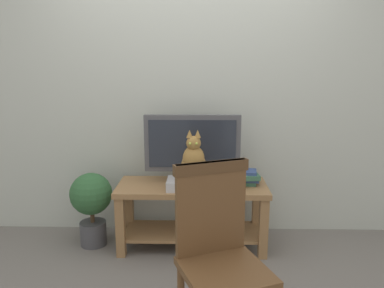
# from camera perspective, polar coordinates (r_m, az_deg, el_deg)

# --- Properties ---
(ground_plane) EXTENTS (12.00, 12.00, 0.00)m
(ground_plane) POSITION_cam_1_polar(r_m,az_deg,el_deg) (2.87, -0.47, -20.10)
(ground_plane) COLOR slate
(back_wall) EXTENTS (7.00, 0.12, 2.80)m
(back_wall) POSITION_cam_1_polar(r_m,az_deg,el_deg) (3.36, -0.03, 9.95)
(back_wall) COLOR #B7BCB2
(back_wall) RESTS_ON ground
(tv_stand) EXTENTS (1.24, 0.48, 0.55)m
(tv_stand) POSITION_cam_1_polar(r_m,az_deg,el_deg) (3.18, 0.02, -9.18)
(tv_stand) COLOR olive
(tv_stand) RESTS_ON ground
(tv) EXTENTS (0.80, 0.20, 0.57)m
(tv) POSITION_cam_1_polar(r_m,az_deg,el_deg) (3.11, 0.05, -0.46)
(tv) COLOR #4C4C51
(tv) RESTS_ON tv_stand
(media_box) EXTENTS (0.43, 0.23, 0.08)m
(media_box) POSITION_cam_1_polar(r_m,az_deg,el_deg) (3.01, 0.25, -6.12)
(media_box) COLOR #BCBCC1
(media_box) RESTS_ON tv_stand
(cat) EXTENTS (0.20, 0.37, 0.41)m
(cat) POSITION_cam_1_polar(r_m,az_deg,el_deg) (2.94, 0.28, -2.75)
(cat) COLOR olive
(cat) RESTS_ON media_box
(wooden_chair) EXTENTS (0.54, 0.54, 1.03)m
(wooden_chair) POSITION_cam_1_polar(r_m,az_deg,el_deg) (2.03, 4.04, -15.41)
(wooden_chair) COLOR brown
(wooden_chair) RESTS_ON ground
(book_stack) EXTENTS (0.26, 0.20, 0.12)m
(book_stack) POSITION_cam_1_polar(r_m,az_deg,el_deg) (3.14, 8.10, -5.01)
(book_stack) COLOR #38664C
(book_stack) RESTS_ON tv_stand
(potted_plant) EXTENTS (0.35, 0.35, 0.63)m
(potted_plant) POSITION_cam_1_polar(r_m,az_deg,el_deg) (3.31, -15.07, -8.48)
(potted_plant) COLOR #47474C
(potted_plant) RESTS_ON ground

